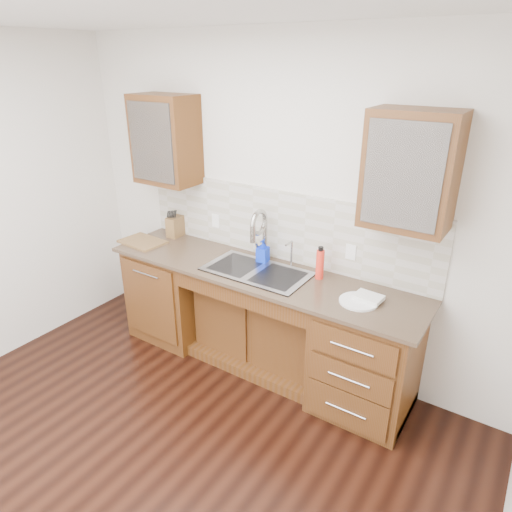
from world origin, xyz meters
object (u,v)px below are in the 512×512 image
Objects in this scene: soap_bottle at (263,251)px; plate at (359,301)px; cutting_board at (143,242)px; water_bottle at (320,265)px; knife_block at (176,226)px.

plate is at bearing -17.70° from soap_bottle.
soap_bottle is 1.19m from cutting_board.
water_bottle is 1.55m from knife_block.
soap_bottle is at bearing -6.77° from knife_block.
plate is (0.40, -0.19, -0.11)m from water_bottle.
water_bottle reaches higher than cutting_board.
water_bottle reaches higher than soap_bottle.
water_bottle is 0.58× the size of cutting_board.
plate is at bearing -11.30° from knife_block.
soap_bottle reaches higher than plate.
knife_block reaches higher than plate.
water_bottle reaches higher than knife_block.
soap_bottle is 0.95m from plate.
water_bottle is at bearing -6.28° from knife_block.
knife_block is (-1.55, 0.07, -0.02)m from water_bottle.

